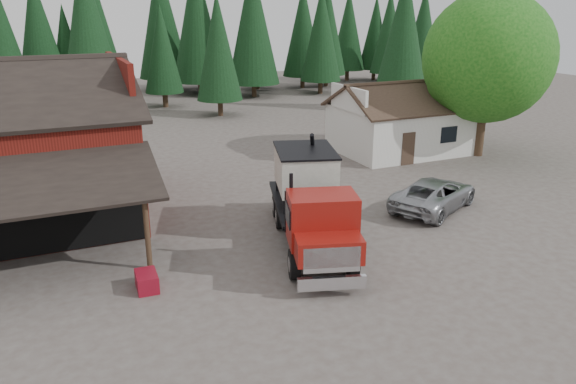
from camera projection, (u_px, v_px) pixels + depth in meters
name	position (u px, v px, depth m)	size (l,w,h in m)	color
ground	(311.00, 264.00, 21.10)	(120.00, 120.00, 0.00)	#4E443D
farmhouse	(401.00, 126.00, 36.87)	(8.60, 6.42, 4.65)	silver
deciduous_tree	(488.00, 62.00, 34.46)	(8.00, 8.00, 10.20)	#382619
conifer_backdrop	(129.00, 100.00, 57.45)	(76.00, 16.00, 16.00)	black
near_pine_b	(218.00, 47.00, 47.53)	(3.96, 3.96, 10.40)	#382619
near_pine_c	(403.00, 33.00, 49.96)	(4.84, 4.84, 12.40)	#382619
near_pine_d	(87.00, 28.00, 46.63)	(5.28, 5.28, 13.40)	#382619
feed_truck	(311.00, 198.00, 22.36)	(5.04, 9.44, 4.12)	black
silver_car	(434.00, 194.00, 26.57)	(2.48, 5.38, 1.50)	#A2A5AA
equip_box	(147.00, 281.00, 19.14)	(0.70, 1.10, 0.60)	maroon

